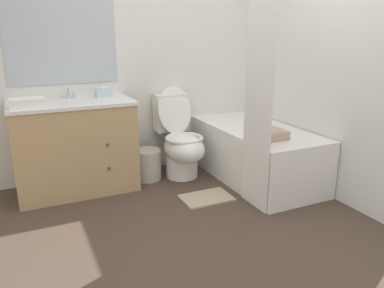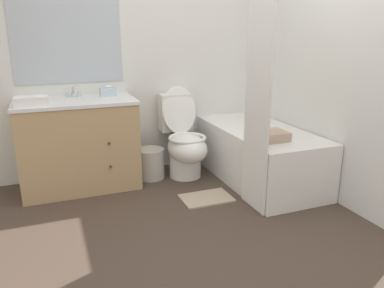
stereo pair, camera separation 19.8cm
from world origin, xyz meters
name	(u,v)px [view 1 (the left image)]	position (x,y,z in m)	size (l,w,h in m)	color
ground_plane	(219,242)	(0.00, 0.00, 0.00)	(14.00, 14.00, 0.00)	#47382D
wall_back	(140,51)	(-0.01, 1.70, 1.25)	(8.00, 0.06, 2.50)	silver
wall_right	(300,52)	(1.31, 0.84, 1.25)	(0.05, 2.67, 2.50)	silver
vanity_cabinet	(75,146)	(-0.75, 1.39, 0.43)	(1.07, 0.60, 0.84)	tan
sink_faucet	(68,95)	(-0.75, 1.56, 0.88)	(0.14, 0.12, 0.12)	silver
toilet	(180,142)	(0.27, 1.31, 0.36)	(0.38, 0.70, 0.91)	white
bathtub	(255,153)	(0.92, 0.93, 0.27)	(0.72, 1.49, 0.53)	white
shower_curtain	(259,96)	(0.55, 0.39, 0.95)	(0.01, 0.37, 1.89)	white
wastebasket	(147,164)	(-0.08, 1.36, 0.15)	(0.28, 0.28, 0.31)	#B7B2A8
tissue_box	(104,92)	(-0.44, 1.51, 0.88)	(0.15, 0.11, 0.10)	silver
hand_towel_folded	(27,103)	(-1.12, 1.24, 0.88)	(0.26, 0.18, 0.08)	white
bath_towel_folded	(268,135)	(0.78, 0.54, 0.57)	(0.30, 0.24, 0.08)	tan
bath_mat	(207,198)	(0.25, 0.68, 0.01)	(0.45, 0.30, 0.02)	tan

